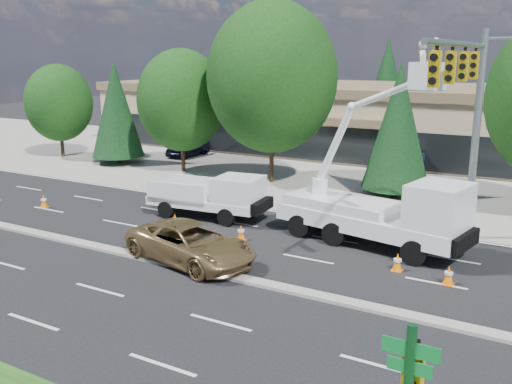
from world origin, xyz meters
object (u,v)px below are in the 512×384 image
Objects in this scene: bucket_truck at (385,205)px; minivan at (191,243)px; signal_mast at (471,105)px; utility_pickup at (214,200)px.

bucket_truck reaches higher than minivan.
signal_mast is 1.71× the size of utility_pickup.
signal_mast reaches higher than utility_pickup.
minivan is (2.72, -5.64, -0.13)m from utility_pickup.
signal_mast is at bearing -1.75° from utility_pickup.
minivan is at bearing -70.00° from utility_pickup.
bucket_truck is (8.72, -0.18, 0.93)m from utility_pickup.
utility_pickup reaches higher than minivan.
utility_pickup is at bearing 36.99° from minivan.
minivan is at bearing -126.87° from bucket_truck.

